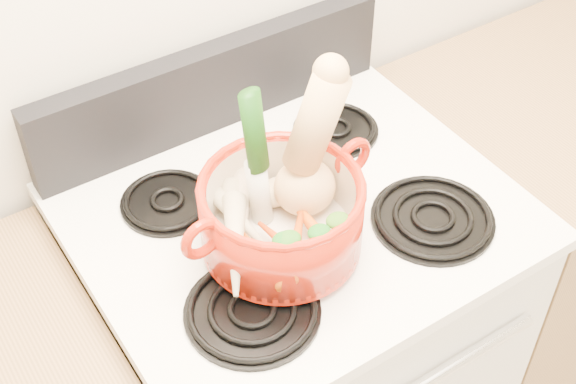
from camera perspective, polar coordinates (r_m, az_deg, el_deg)
stove_body at (r=1.85m, az=0.44°, el=-12.00°), size 0.76×0.65×0.92m
cooktop at (r=1.48m, az=0.54°, el=-1.63°), size 0.78×0.67×0.03m
control_backsplash at (r=1.61m, az=-5.41°, el=7.44°), size 0.76×0.05×0.18m
burner_front_left at (r=1.30m, az=-2.55°, el=-8.38°), size 0.22×0.22×0.02m
burner_front_right at (r=1.46m, az=10.27°, el=-1.79°), size 0.22×0.22×0.02m
burner_back_left at (r=1.49m, az=-8.58°, el=-0.61°), size 0.17×0.17×0.02m
burner_back_right at (r=1.63m, az=3.41°, el=4.54°), size 0.17×0.17×0.02m
dutch_oven at (r=1.34m, az=-0.47°, el=-1.68°), size 0.30×0.30×0.14m
pot_handle_left at (r=1.24m, az=-6.14°, el=-3.33°), size 0.08×0.02×0.08m
pot_handle_right at (r=1.38m, az=4.63°, el=2.49°), size 0.08×0.02×0.08m
squash at (r=1.32m, az=1.31°, el=3.19°), size 0.21×0.17×0.29m
leek at (r=1.30m, az=-2.16°, el=2.40°), size 0.06×0.08×0.27m
ginger at (r=1.40m, az=-0.79°, el=-0.02°), size 0.08×0.06×0.04m
parsnip_0 at (r=1.35m, az=-3.51°, el=-2.10°), size 0.17×0.23×0.07m
parsnip_1 at (r=1.33m, az=-3.82°, el=-2.64°), size 0.13×0.19×0.06m
parsnip_2 at (r=1.35m, az=-3.59°, el=-1.70°), size 0.06×0.17×0.05m
parsnip_3 at (r=1.30m, az=-3.79°, el=-3.65°), size 0.13×0.19×0.06m
carrot_0 at (r=1.31m, az=0.08°, el=-4.08°), size 0.06×0.15×0.04m
carrot_1 at (r=1.30m, az=-1.91°, el=-4.71°), size 0.03×0.14×0.04m
carrot_2 at (r=1.34m, az=1.54°, el=-2.28°), size 0.04×0.16×0.04m
carrot_3 at (r=1.30m, az=0.53°, el=-3.87°), size 0.12×0.13×0.04m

